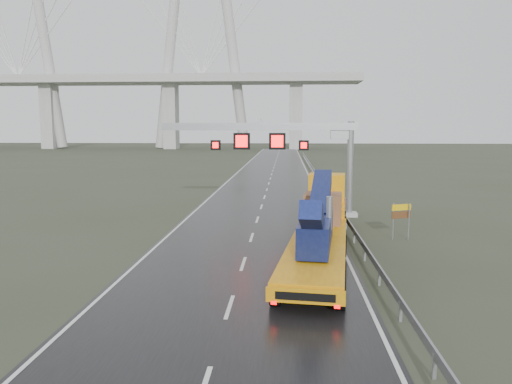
# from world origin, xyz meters

# --- Properties ---
(ground) EXTENTS (400.00, 400.00, 0.00)m
(ground) POSITION_xyz_m (0.00, 0.00, 0.00)
(ground) COLOR #333A28
(ground) RESTS_ON ground
(road) EXTENTS (11.00, 200.00, 0.02)m
(road) POSITION_xyz_m (0.00, 40.00, 0.01)
(road) COLOR black
(road) RESTS_ON ground
(guardrail) EXTENTS (0.20, 140.00, 1.40)m
(guardrail) POSITION_xyz_m (6.10, 30.00, 0.70)
(guardrail) COLOR gray
(guardrail) RESTS_ON ground
(sign_gantry) EXTENTS (14.90, 1.20, 7.42)m
(sign_gantry) POSITION_xyz_m (2.10, 17.99, 5.61)
(sign_gantry) COLOR #A4A4A0
(sign_gantry) RESTS_ON ground
(heavy_haul_truck) EXTENTS (4.83, 18.61, 4.33)m
(heavy_haul_truck) POSITION_xyz_m (4.10, 7.73, 1.68)
(heavy_haul_truck) COLOR #C6740B
(heavy_haul_truck) RESTS_ON ground
(exit_sign_pair) EXTENTS (1.23, 0.51, 2.21)m
(exit_sign_pair) POSITION_xyz_m (9.00, 10.00, 1.55)
(exit_sign_pair) COLOR gray
(exit_sign_pair) RESTS_ON ground
(striped_barrier) EXTENTS (0.77, 0.51, 1.21)m
(striped_barrier) POSITION_xyz_m (6.48, 19.16, 0.61)
(striped_barrier) COLOR red
(striped_barrier) RESTS_ON ground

